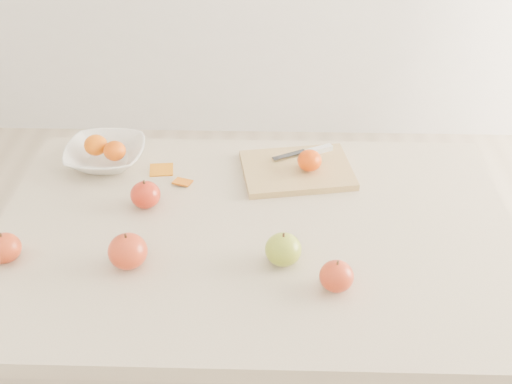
{
  "coord_description": "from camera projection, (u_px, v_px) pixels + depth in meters",
  "views": [
    {
      "loc": [
        0.03,
        -1.15,
        1.67
      ],
      "look_at": [
        0.0,
        0.05,
        0.82
      ],
      "focal_mm": 45.0,
      "sensor_mm": 36.0,
      "label": 1
    }
  ],
  "objects": [
    {
      "name": "table",
      "position": [
        255.0,
        262.0,
        1.53
      ],
      "size": [
        1.2,
        0.8,
        0.75
      ],
      "color": "beige",
      "rests_on": "ground"
    },
    {
      "name": "cutting_board",
      "position": [
        297.0,
        170.0,
        1.66
      ],
      "size": [
        0.31,
        0.25,
        0.02
      ],
      "primitive_type": "cube",
      "rotation": [
        0.0,
        0.0,
        0.17
      ],
      "color": "tan",
      "rests_on": "table"
    },
    {
      "name": "board_tangerine",
      "position": [
        310.0,
        160.0,
        1.63
      ],
      "size": [
        0.06,
        0.06,
        0.05
      ],
      "primitive_type": "ellipsoid",
      "color": "#D63F07",
      "rests_on": "cutting_board"
    },
    {
      "name": "fruit_bowl",
      "position": [
        106.0,
        155.0,
        1.69
      ],
      "size": [
        0.21,
        0.21,
        0.05
      ],
      "primitive_type": "imported",
      "color": "white",
      "rests_on": "table"
    },
    {
      "name": "bowl_tangerine_near",
      "position": [
        96.0,
        145.0,
        1.68
      ],
      "size": [
        0.06,
        0.06,
        0.05
      ],
      "primitive_type": "ellipsoid",
      "color": "orange",
      "rests_on": "fruit_bowl"
    },
    {
      "name": "bowl_tangerine_far",
      "position": [
        115.0,
        151.0,
        1.66
      ],
      "size": [
        0.06,
        0.06,
        0.05
      ],
      "primitive_type": "ellipsoid",
      "color": "#CC4807",
      "rests_on": "fruit_bowl"
    },
    {
      "name": "orange_peel_a",
      "position": [
        162.0,
        171.0,
        1.66
      ],
      "size": [
        0.06,
        0.05,
        0.01
      ],
      "primitive_type": "cube",
      "rotation": [
        0.21,
        0.0,
        0.11
      ],
      "color": "orange",
      "rests_on": "table"
    },
    {
      "name": "orange_peel_b",
      "position": [
        183.0,
        183.0,
        1.62
      ],
      "size": [
        0.05,
        0.05,
        0.01
      ],
      "primitive_type": "cube",
      "rotation": [
        -0.14,
        0.0,
        -0.32
      ],
      "color": "#D4660F",
      "rests_on": "table"
    },
    {
      "name": "paring_knife",
      "position": [
        314.0,
        151.0,
        1.7
      ],
      "size": [
        0.16,
        0.08,
        0.01
      ],
      "color": "silver",
      "rests_on": "cutting_board"
    },
    {
      "name": "apple_green",
      "position": [
        283.0,
        249.0,
        1.36
      ],
      "size": [
        0.08,
        0.08,
        0.07
      ],
      "primitive_type": "ellipsoid",
      "color": "olive",
      "rests_on": "table"
    },
    {
      "name": "apple_red_e",
      "position": [
        337.0,
        276.0,
        1.3
      ],
      "size": [
        0.07,
        0.07,
        0.06
      ],
      "primitive_type": "ellipsoid",
      "color": "maroon",
      "rests_on": "table"
    },
    {
      "name": "apple_red_d",
      "position": [
        4.0,
        248.0,
        1.37
      ],
      "size": [
        0.07,
        0.07,
        0.06
      ],
      "primitive_type": "ellipsoid",
      "color": "maroon",
      "rests_on": "table"
    },
    {
      "name": "apple_red_a",
      "position": [
        145.0,
        195.0,
        1.53
      ],
      "size": [
        0.07,
        0.07,
        0.07
      ],
      "primitive_type": "ellipsoid",
      "color": "maroon",
      "rests_on": "table"
    },
    {
      "name": "apple_red_c",
      "position": [
        128.0,
        251.0,
        1.35
      ],
      "size": [
        0.08,
        0.08,
        0.08
      ],
      "primitive_type": "ellipsoid",
      "color": "maroon",
      "rests_on": "table"
    }
  ]
}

